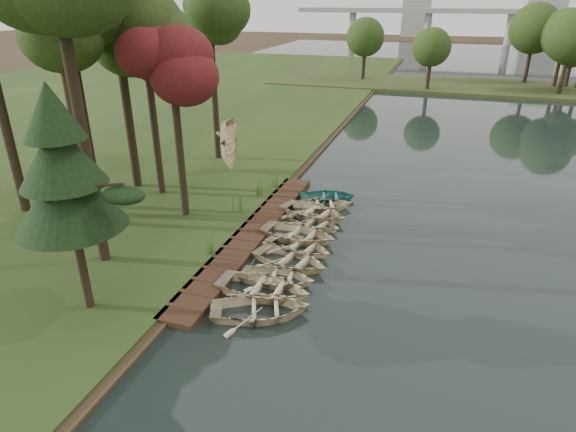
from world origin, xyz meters
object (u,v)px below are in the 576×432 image
(rowboat_0, at_px, (260,307))
(rowboat_2, at_px, (277,276))
(rowboat_1, at_px, (263,286))
(pine_tree, at_px, (63,173))
(stored_rowboat, at_px, (231,165))
(boardwalk, at_px, (253,233))

(rowboat_0, xyz_separation_m, rowboat_2, (-0.16, 2.40, -0.06))
(rowboat_1, xyz_separation_m, pine_tree, (-5.95, -3.14, 5.27))
(rowboat_2, height_order, stored_rowboat, stored_rowboat)
(rowboat_2, distance_m, pine_tree, 9.18)
(boardwalk, xyz_separation_m, stored_rowboat, (-4.95, 8.36, 0.51))
(boardwalk, xyz_separation_m, rowboat_1, (2.42, -4.88, 0.31))
(boardwalk, bearing_deg, pine_tree, -113.78)
(boardwalk, distance_m, rowboat_0, 6.88)
(rowboat_0, distance_m, rowboat_1, 1.44)
(rowboat_0, height_order, rowboat_2, rowboat_0)
(rowboat_0, height_order, rowboat_1, rowboat_1)
(rowboat_2, relative_size, stored_rowboat, 0.92)
(boardwalk, bearing_deg, stored_rowboat, 120.64)
(rowboat_1, relative_size, rowboat_2, 1.22)
(rowboat_1, bearing_deg, stored_rowboat, 29.93)
(rowboat_0, xyz_separation_m, stored_rowboat, (-7.77, 14.62, 0.22))
(boardwalk, relative_size, stored_rowboat, 4.55)
(rowboat_1, xyz_separation_m, stored_rowboat, (-7.37, 13.24, 0.20))
(boardwalk, relative_size, rowboat_1, 4.02)
(rowboat_0, bearing_deg, pine_tree, 83.60)
(rowboat_0, distance_m, rowboat_2, 2.41)
(rowboat_1, bearing_deg, pine_tree, 118.68)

